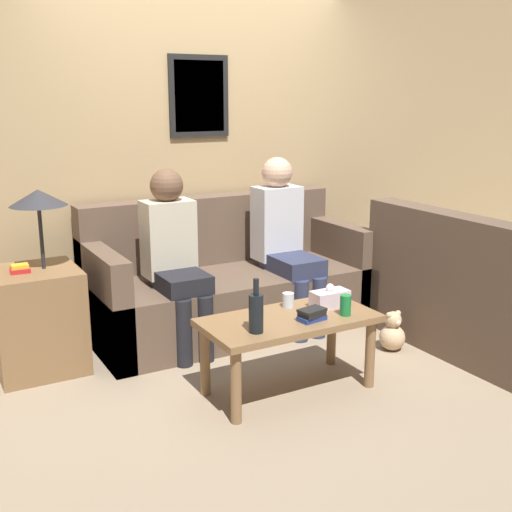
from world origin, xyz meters
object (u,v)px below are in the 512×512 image
couch_side (481,301)px  couch_main (226,285)px  drinking_glass (288,300)px  wine_bottle (256,312)px  person_right (285,236)px  teddy_bear (392,333)px  coffee_table (289,329)px  person_left (174,253)px

couch_side → couch_main: bearing=48.2°
drinking_glass → couch_main: bearing=85.9°
couch_main → wine_bottle: bearing=-109.7°
person_right → teddy_bear: person_right is taller
coffee_table → drinking_glass: bearing=59.8°
couch_main → couch_side: 1.81m
person_left → person_right: bearing=2.3°
person_right → couch_side: bearing=-48.3°
person_left → couch_side: bearing=-29.0°
person_left → teddy_bear: 1.59m
couch_side → wine_bottle: couch_side is taller
person_left → person_right: (0.89, 0.04, 0.01)m
coffee_table → drinking_glass: 0.22m
couch_side → wine_bottle: 1.81m
coffee_table → teddy_bear: size_ratio=3.66×
wine_bottle → person_right: bearing=51.9°
couch_side → drinking_glass: bearing=80.7°
coffee_table → person_right: bearing=59.6°
wine_bottle → teddy_bear: wine_bottle is taller
wine_bottle → drinking_glass: wine_bottle is taller
coffee_table → wine_bottle: wine_bottle is taller
person_left → coffee_table: bearing=-71.2°
wine_bottle → drinking_glass: (0.38, 0.28, -0.07)m
couch_side → person_left: bearing=61.0°
coffee_table → drinking_glass: (0.09, 0.16, 0.12)m
couch_side → coffee_table: size_ratio=1.47×
couch_main → teddy_bear: size_ratio=7.27×
drinking_glass → teddy_bear: 0.94m
person_left → wine_bottle: bearing=-88.1°
couch_main → coffee_table: bearing=-98.1°
drinking_glass → teddy_bear: bearing=1.1°
coffee_table → couch_side: bearing=-2.8°
person_right → teddy_bear: 1.06m
couch_main → person_left: (-0.48, -0.19, 0.35)m
couch_side → teddy_bear: (-0.56, 0.25, -0.21)m
drinking_glass → teddy_bear: size_ratio=0.31×
teddy_bear → drinking_glass: bearing=-178.9°
couch_main → person_left: bearing=-158.5°
coffee_table → wine_bottle: bearing=-157.8°
coffee_table → teddy_bear: coffee_table is taller
couch_side → coffee_table: couch_side is taller
coffee_table → wine_bottle: size_ratio=3.38×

